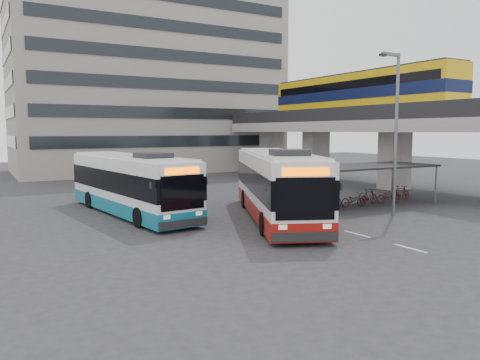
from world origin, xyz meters
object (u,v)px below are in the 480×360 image
pedestrian (301,215)px  lamp_post (395,124)px  bus_main (276,185)px  bus_teal (130,185)px

pedestrian → lamp_post: lamp_post is taller
bus_main → bus_teal: size_ratio=1.05×
bus_main → bus_teal: bus_main is taller
bus_teal → lamp_post: 15.05m
bus_main → lamp_post: 7.32m
bus_main → bus_teal: (-6.41, 5.21, -0.12)m
pedestrian → bus_main: bearing=-0.3°
pedestrian → lamp_post: size_ratio=0.18×
bus_teal → pedestrian: bus_teal is taller
lamp_post → pedestrian: bearing=-175.0°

